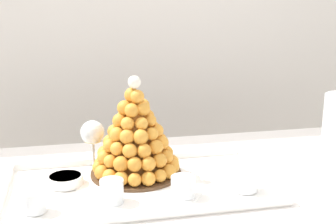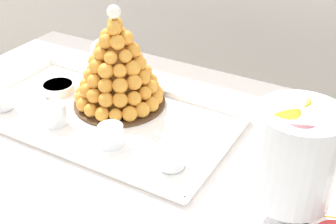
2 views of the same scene
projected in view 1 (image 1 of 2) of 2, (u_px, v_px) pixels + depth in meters
The scene contains 9 objects.
backdrop_wall at pixel (132, 2), 1.94m from camera, with size 4.80×0.10×2.50m, color silver.
serving_tray at pixel (141, 186), 1.14m from camera, with size 0.67×0.36×0.02m.
croquembouche at pixel (136, 137), 1.18m from camera, with size 0.24×0.24×0.27m.
dessert_cup_left at pixel (35, 202), 0.99m from camera, with size 0.05×0.05×0.05m.
dessert_cup_mid_left at pixel (112, 192), 1.03m from camera, with size 0.06×0.06×0.06m.
dessert_cup_centre at pixel (183, 187), 1.07m from camera, with size 0.06×0.06×0.05m.
dessert_cup_mid_right at pixel (245, 181), 1.10m from camera, with size 0.06×0.06×0.06m.
creme_brulee_ramekin at pixel (65, 179), 1.14m from camera, with size 0.09×0.09×0.02m.
wine_glass at pixel (93, 135), 1.24m from camera, with size 0.07×0.07×0.14m.
Camera 1 is at (-0.27, -1.00, 1.27)m, focal length 47.77 mm.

